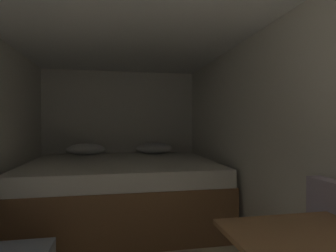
# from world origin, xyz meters

# --- Properties ---
(wall_back) EXTENTS (2.52, 0.05, 2.08)m
(wall_back) POSITION_xyz_m (0.00, 4.27, 1.04)
(wall_back) COLOR silver
(wall_back) RESTS_ON ground
(wall_right) EXTENTS (0.05, 4.70, 2.08)m
(wall_right) POSITION_xyz_m (1.24, 1.89, 1.04)
(wall_right) COLOR silver
(wall_right) RESTS_ON ground
(ceiling_slab) EXTENTS (2.52, 4.70, 0.05)m
(ceiling_slab) POSITION_xyz_m (0.00, 1.89, 2.11)
(ceiling_slab) COLOR white
(ceiling_slab) RESTS_ON wall_left
(bed) EXTENTS (2.30, 1.91, 0.93)m
(bed) POSITION_xyz_m (0.00, 3.25, 0.39)
(bed) COLOR brown
(bed) RESTS_ON ground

